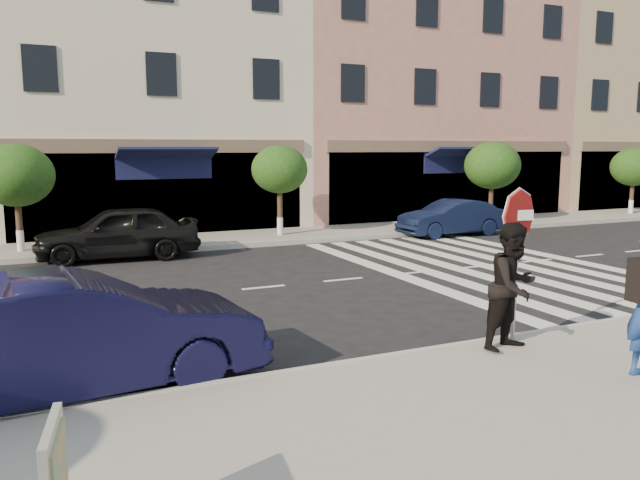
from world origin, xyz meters
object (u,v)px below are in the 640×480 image
at_px(car_near_mid, 76,335).
at_px(car_far_right, 451,218).
at_px(stop_sign, 518,229).
at_px(walker, 514,286).
at_px(car_far_mid, 118,232).

height_order(car_near_mid, car_far_right, car_near_mid).
xyz_separation_m(stop_sign, walker, (-0.34, -0.33, -0.78)).
bearing_deg(stop_sign, car_far_mid, 119.88).
distance_m(walker, car_near_mid, 6.06).
height_order(walker, car_far_mid, walker).
relative_size(walker, car_far_mid, 0.43).
bearing_deg(car_far_right, stop_sign, -31.70).
height_order(stop_sign, car_far_mid, stop_sign).
distance_m(walker, car_far_right, 13.18).
bearing_deg(walker, stop_sign, 31.36).
bearing_deg(car_near_mid, stop_sign, -103.69).
relative_size(stop_sign, car_far_mid, 0.53).
distance_m(walker, car_far_mid, 11.90).
relative_size(walker, car_far_right, 0.49).
distance_m(car_far_mid, car_far_right, 11.35).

